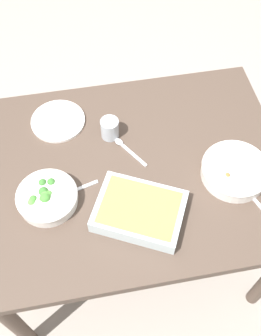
# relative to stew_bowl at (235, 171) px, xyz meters

# --- Properties ---
(ground_plane) EXTENTS (6.00, 6.00, 0.00)m
(ground_plane) POSITION_rel_stew_bowl_xyz_m (-0.37, 0.10, -0.77)
(ground_plane) COLOR #9E9389
(dining_table) EXTENTS (1.20, 0.90, 0.74)m
(dining_table) POSITION_rel_stew_bowl_xyz_m (-0.37, 0.10, -0.12)
(dining_table) COLOR #4C3D33
(dining_table) RESTS_ON ground_plane
(stew_bowl) EXTENTS (0.25, 0.25, 0.06)m
(stew_bowl) POSITION_rel_stew_bowl_xyz_m (0.00, 0.00, 0.00)
(stew_bowl) COLOR white
(stew_bowl) RESTS_ON dining_table
(broccoli_bowl) EXTENTS (0.22, 0.22, 0.07)m
(broccoli_bowl) POSITION_rel_stew_bowl_xyz_m (-0.69, 0.01, -0.00)
(broccoli_bowl) COLOR white
(broccoli_bowl) RESTS_ON dining_table
(baking_dish) EXTENTS (0.37, 0.33, 0.06)m
(baking_dish) POSITION_rel_stew_bowl_xyz_m (-0.38, -0.10, 0.00)
(baking_dish) COLOR silver
(baking_dish) RESTS_ON dining_table
(drink_cup) EXTENTS (0.07, 0.07, 0.08)m
(drink_cup) POSITION_rel_stew_bowl_xyz_m (-0.43, 0.27, 0.01)
(drink_cup) COLOR #B2BCC6
(drink_cup) RESTS_ON dining_table
(side_plate) EXTENTS (0.22, 0.22, 0.01)m
(side_plate) POSITION_rel_stew_bowl_xyz_m (-0.62, 0.38, -0.03)
(side_plate) COLOR white
(side_plate) RESTS_ON dining_table
(spoon_by_stew) EXTENTS (0.08, 0.17, 0.01)m
(spoon_by_stew) POSITION_rel_stew_bowl_xyz_m (0.03, -0.08, -0.03)
(spoon_by_stew) COLOR silver
(spoon_by_stew) RESTS_ON dining_table
(spoon_by_broccoli) EXTENTS (0.17, 0.06, 0.01)m
(spoon_by_broccoli) POSITION_rel_stew_bowl_xyz_m (-0.61, 0.03, -0.03)
(spoon_by_broccoli) COLOR silver
(spoon_by_broccoli) RESTS_ON dining_table
(spoon_spare) EXTENTS (0.11, 0.16, 0.01)m
(spoon_spare) POSITION_rel_stew_bowl_xyz_m (-0.37, 0.19, -0.03)
(spoon_spare) COLOR silver
(spoon_spare) RESTS_ON dining_table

